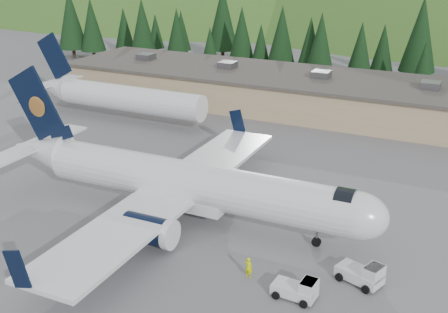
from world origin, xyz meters
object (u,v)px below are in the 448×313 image
(baggage_tug_a, at_px, (298,289))
(terminal_building, at_px, (288,91))
(airliner, at_px, (183,183))
(baggage_tug_b, at_px, (363,274))
(ramp_worker, at_px, (249,267))
(second_airliner, at_px, (114,96))

(baggage_tug_a, height_order, terminal_building, terminal_building)
(airliner, height_order, baggage_tug_b, airliner)
(airliner, distance_m, baggage_tug_b, 17.68)
(airliner, xyz_separation_m, baggage_tug_a, (13.45, -7.39, -2.59))
(baggage_tug_b, distance_m, ramp_worker, 8.41)
(airliner, relative_size, second_airliner, 1.37)
(terminal_building, height_order, ramp_worker, terminal_building)
(baggage_tug_b, bearing_deg, terminal_building, 135.50)
(baggage_tug_a, relative_size, baggage_tug_b, 0.86)
(second_airliner, bearing_deg, ramp_worker, -40.76)
(baggage_tug_a, xyz_separation_m, ramp_worker, (-4.22, 0.91, 0.10))
(terminal_building, relative_size, ramp_worker, 42.28)
(baggage_tug_a, distance_m, ramp_worker, 4.32)
(second_airliner, bearing_deg, baggage_tug_b, -32.01)
(second_airliner, xyz_separation_m, baggage_tug_a, (37.27, -29.41, -2.58))
(airliner, bearing_deg, terminal_building, 95.07)
(second_airliner, relative_size, baggage_tug_a, 8.60)
(baggage_tug_b, bearing_deg, ramp_worker, -141.23)
(terminal_building, bearing_deg, second_airliner, -141.22)
(airliner, xyz_separation_m, ramp_worker, (9.23, -6.48, -2.49))
(airliner, xyz_separation_m, second_airliner, (-23.82, 22.02, -0.01))
(baggage_tug_a, bearing_deg, ramp_worker, 171.16)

